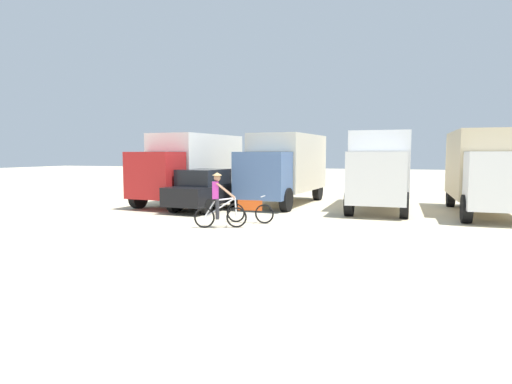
% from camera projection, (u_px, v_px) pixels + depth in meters
% --- Properties ---
extents(ground_plane, '(120.00, 120.00, 0.00)m').
position_uv_depth(ground_plane, '(232.00, 242.00, 12.07)').
color(ground_plane, beige).
extents(box_truck_white_box, '(3.02, 6.95, 3.35)m').
position_uv_depth(box_truck_white_box, '(191.00, 165.00, 21.46)').
color(box_truck_white_box, white).
rests_on(box_truck_white_box, ground).
extents(box_truck_cream_rv, '(2.86, 6.90, 3.35)m').
position_uv_depth(box_truck_cream_rv, '(285.00, 165.00, 21.21)').
color(box_truck_cream_rv, beige).
rests_on(box_truck_cream_rv, ground).
extents(box_truck_avon_van, '(2.40, 6.75, 3.35)m').
position_uv_depth(box_truck_avon_van, '(381.00, 166.00, 19.29)').
color(box_truck_avon_van, white).
rests_on(box_truck_avon_van, ground).
extents(box_truck_tan_camper, '(2.48, 6.79, 3.35)m').
position_uv_depth(box_truck_tan_camper, '(486.00, 167.00, 17.54)').
color(box_truck_tan_camper, '#CCB78E').
rests_on(box_truck_tan_camper, ground).
extents(sedan_parked, '(2.08, 4.32, 1.76)m').
position_uv_depth(sedan_parked, '(205.00, 190.00, 18.94)').
color(sedan_parked, black).
rests_on(sedan_parked, ground).
extents(cyclist_orange_shirt, '(1.62, 0.78, 1.82)m').
position_uv_depth(cyclist_orange_shirt, '(219.00, 202.00, 14.38)').
color(cyclist_orange_shirt, black).
rests_on(cyclist_orange_shirt, ground).
extents(bicycle_spare, '(1.73, 0.50, 0.97)m').
position_uv_depth(bicycle_spare, '(250.00, 212.00, 15.44)').
color(bicycle_spare, black).
rests_on(bicycle_spare, ground).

